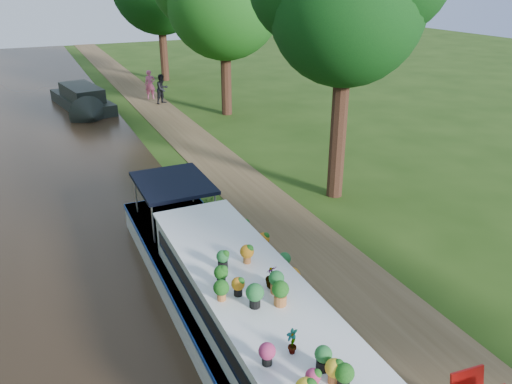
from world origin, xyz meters
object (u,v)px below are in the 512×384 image
object	(u,v)px
plant_boat	(250,324)
pedestrian_dark	(162,89)
second_boat	(83,100)
pedestrian_pink	(150,85)

from	to	relation	value
plant_boat	pedestrian_dark	distance (m)	22.49
plant_boat	second_boat	world-z (taller)	plant_boat
second_boat	pedestrian_dark	bearing A→B (deg)	-17.35
second_boat	pedestrian_dark	distance (m)	4.60
plant_boat	pedestrian_dark	size ratio (longest dim) A/B	7.76
plant_boat	pedestrian_pink	distance (m)	23.98
plant_boat	pedestrian_pink	world-z (taller)	plant_boat
second_boat	pedestrian_pink	xyz separation A→B (m)	(4.19, 0.98, 0.35)
plant_boat	second_boat	bearing A→B (deg)	91.00
second_boat	plant_boat	bearing A→B (deg)	-99.00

